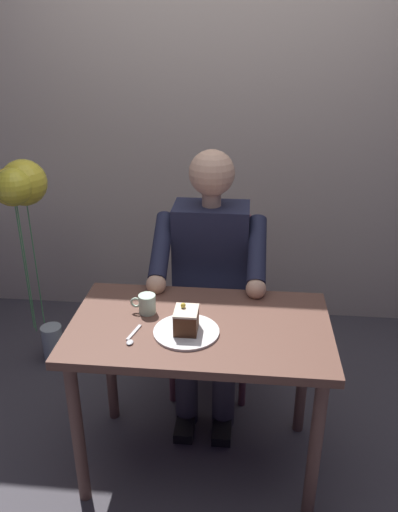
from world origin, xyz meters
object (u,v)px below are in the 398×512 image
(coffee_cup, at_px, (147,303))
(dessert_spoon, at_px, (132,338))
(seated_person, at_px, (210,279))
(cake_slice, at_px, (186,320))
(dining_table, at_px, (200,345))
(balloon_display, at_px, (22,203))
(chair, at_px, (212,294))

(coffee_cup, distance_m, dessert_spoon, 0.20)
(seated_person, xyz_separation_m, cake_slice, (0.05, 0.55, 0.10))
(dining_table, height_order, dessert_spoon, dessert_spoon)
(seated_person, bearing_deg, balloon_display, -11.70)
(balloon_display, bearing_deg, chair, 177.95)
(dining_table, xyz_separation_m, balloon_display, (0.99, -0.68, 0.34))
(dining_table, bearing_deg, balloon_display, -34.66)
(dining_table, xyz_separation_m, coffee_cup, (0.23, -0.07, 0.14))
(dining_table, distance_m, dessert_spoon, 0.30)
(seated_person, bearing_deg, dessert_spoon, 67.98)
(dining_table, distance_m, coffee_cup, 0.28)
(seated_person, xyz_separation_m, coffee_cup, (0.23, 0.41, 0.09))
(dessert_spoon, distance_m, balloon_display, 1.13)
(dessert_spoon, bearing_deg, cake_slice, -163.04)
(dining_table, xyz_separation_m, seated_person, (0.00, -0.48, 0.06))
(cake_slice, distance_m, dessert_spoon, 0.22)
(cake_slice, bearing_deg, dessert_spoon, 16.96)
(dining_table, distance_m, chair, 0.66)
(dining_table, bearing_deg, chair, -90.00)
(chair, height_order, cake_slice, chair)
(chair, relative_size, balloon_display, 0.77)
(chair, bearing_deg, balloon_display, -2.05)
(coffee_cup, xyz_separation_m, balloon_display, (0.76, -0.62, 0.20))
(chair, bearing_deg, dining_table, 90.00)
(cake_slice, bearing_deg, chair, -93.67)
(seated_person, bearing_deg, cake_slice, 85.20)
(chair, bearing_deg, seated_person, 90.00)
(dining_table, xyz_separation_m, dessert_spoon, (0.25, 0.13, 0.11))
(coffee_cup, bearing_deg, balloon_display, -38.96)
(chair, distance_m, seated_person, 0.24)
(cake_slice, bearing_deg, coffee_cup, -36.84)
(seated_person, distance_m, coffee_cup, 0.48)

